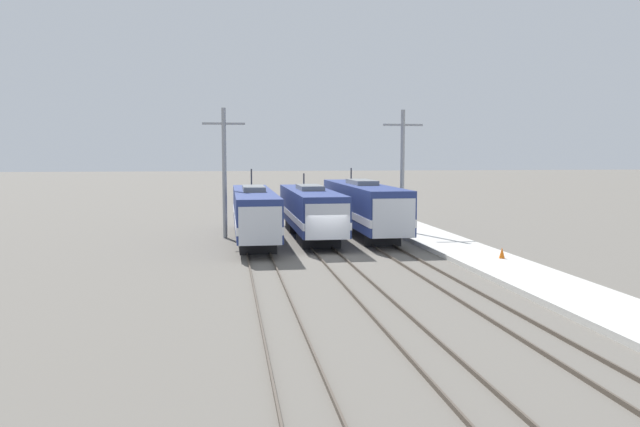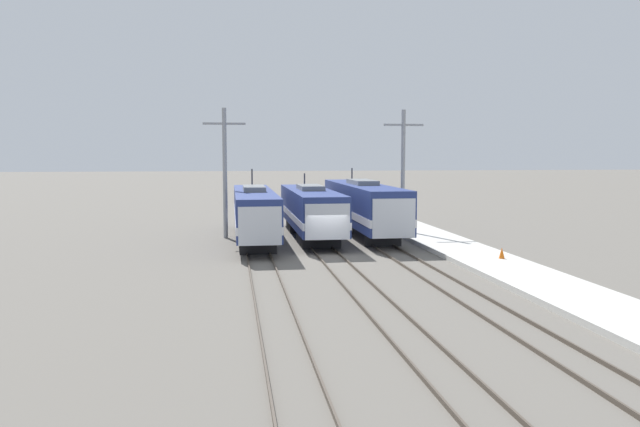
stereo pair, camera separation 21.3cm
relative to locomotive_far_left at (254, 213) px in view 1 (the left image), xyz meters
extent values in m
plane|color=#666059|center=(4.26, -7.04, -2.06)|extent=(400.00, 400.00, 0.00)
cube|color=#4C4238|center=(-0.72, -7.04, -1.98)|extent=(0.07, 120.00, 0.15)
cube|color=#4C4238|center=(0.72, -7.04, -1.98)|extent=(0.07, 120.00, 0.15)
cube|color=#4C4238|center=(3.55, -7.04, -1.98)|extent=(0.07, 120.00, 0.15)
cube|color=#4C4238|center=(4.98, -7.04, -1.98)|extent=(0.07, 120.00, 0.15)
cube|color=#4C4238|center=(7.81, -7.04, -1.98)|extent=(0.07, 120.00, 0.15)
cube|color=#4C4238|center=(9.25, -7.04, -1.98)|extent=(0.07, 120.00, 0.15)
cube|color=black|center=(0.00, -3.97, -1.58)|extent=(2.34, 3.92, 0.95)
cube|color=black|center=(0.00, 4.94, -1.58)|extent=(2.34, 3.92, 0.95)
cube|color=navy|center=(0.00, 0.49, 0.23)|extent=(2.75, 17.82, 2.68)
cube|color=silver|center=(0.00, 0.49, -0.30)|extent=(2.79, 17.86, 0.48)
cube|color=silver|center=(0.00, -7.55, 0.03)|extent=(2.53, 1.94, 2.27)
cube|color=black|center=(0.00, -8.44, 0.53)|extent=(2.15, 0.08, 0.64)
cube|color=slate|center=(0.00, 0.49, 1.74)|extent=(1.51, 4.45, 0.35)
cylinder|color=#38383D|center=(0.00, 4.41, 2.31)|extent=(0.12, 0.12, 1.49)
cube|color=black|center=(4.26, -2.38, -1.58)|extent=(2.61, 3.70, 0.95)
cube|color=black|center=(4.26, 6.03, -1.58)|extent=(2.61, 3.70, 0.95)
cube|color=navy|center=(4.26, 1.83, 0.22)|extent=(3.07, 16.80, 2.65)
cube|color=silver|center=(4.26, 1.83, -0.31)|extent=(3.11, 16.84, 0.48)
cube|color=silver|center=(4.26, -5.67, 0.02)|extent=(2.82, 2.01, 2.25)
cube|color=black|center=(4.26, -6.60, 0.51)|extent=(2.40, 0.08, 0.63)
cube|color=slate|center=(4.26, 1.83, 1.72)|extent=(1.69, 4.20, 0.35)
cylinder|color=#38383D|center=(4.26, 5.52, 2.10)|extent=(0.12, 0.12, 1.12)
cube|color=black|center=(8.53, -1.68, -1.58)|extent=(2.56, 4.22, 0.95)
cube|color=black|center=(8.53, 7.91, -1.58)|extent=(2.56, 4.22, 0.95)
cube|color=navy|center=(8.53, 3.12, 0.38)|extent=(3.01, 19.18, 2.96)
cube|color=silver|center=(8.53, 3.12, -0.22)|extent=(3.05, 19.22, 0.53)
cube|color=silver|center=(8.53, -5.56, 0.15)|extent=(2.77, 2.03, 2.52)
cube|color=black|center=(8.53, -6.49, 0.71)|extent=(2.36, 0.08, 0.71)
cube|color=slate|center=(8.53, 3.12, 2.03)|extent=(1.66, 4.80, 0.35)
cylinder|color=#38383D|center=(8.53, 7.34, 2.45)|extent=(0.12, 0.12, 1.19)
cylinder|color=gray|center=(-2.07, 2.36, 2.78)|extent=(0.32, 0.32, 9.67)
cube|color=gray|center=(-2.07, 2.36, 6.45)|extent=(3.14, 0.16, 0.16)
cylinder|color=gray|center=(11.58, 2.36, 2.78)|extent=(0.32, 0.32, 9.67)
cube|color=gray|center=(11.58, 2.36, 6.45)|extent=(3.14, 0.16, 0.16)
cube|color=beige|center=(12.93, -7.04, -1.91)|extent=(4.00, 120.00, 0.30)
cone|color=orange|center=(13.69, -11.10, -1.44)|extent=(0.34, 0.34, 0.63)
camera|label=1|loc=(-1.85, -44.55, 4.18)|focal=35.00mm
camera|label=2|loc=(-1.64, -44.59, 4.18)|focal=35.00mm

